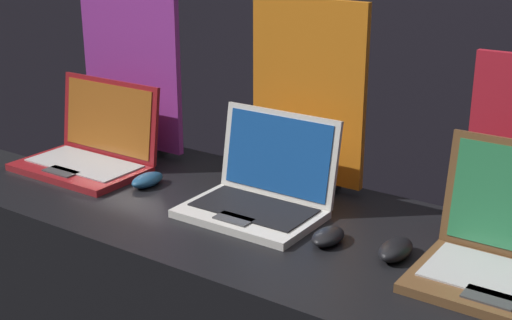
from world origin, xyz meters
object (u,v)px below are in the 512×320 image
Objects in this scene: laptop_front at (92,148)px; mouse_middle at (328,236)px; promo_stand_middle at (307,99)px; mouse_front at (147,180)px; laptop_middle at (261,190)px; laptop_back at (511,252)px; promo_stand_front at (132,79)px; mouse_back at (396,249)px.

mouse_middle is at bearing -4.09° from laptop_front.
mouse_middle is (0.84, -0.06, -0.04)m from laptop_front.
laptop_front is 0.74× the size of promo_stand_middle.
mouse_front is 0.32× the size of laptop_middle.
laptop_front is 0.61m from laptop_middle.
laptop_middle is (0.61, 0.01, -0.00)m from laptop_front.
laptop_front is at bearing -159.22° from promo_stand_middle.
promo_stand_middle is 1.47× the size of laptop_back.
promo_stand_front is 0.61m from promo_stand_middle.
mouse_front is at bearing -145.04° from promo_stand_middle.
laptop_front is 1.23m from laptop_back.
laptop_middle is 0.29m from promo_stand_middle.
laptop_front reaches higher than mouse_front.
laptop_front is at bearing 174.41° from mouse_front.
laptop_middle is (0.61, -0.18, -0.18)m from promo_stand_front.
mouse_front is at bearing -175.02° from laptop_middle.
laptop_back is (1.23, -0.19, -0.17)m from promo_stand_front.
laptop_front reaches higher than mouse_middle.
laptop_front is 0.25m from mouse_front.
mouse_middle is 0.40m from laptop_back.
mouse_middle is at bearing -173.26° from mouse_back.
laptop_front is at bearing -90.00° from promo_stand_front.
mouse_front is at bearing -178.77° from laptop_back.
promo_stand_middle is (0.36, 0.25, 0.23)m from mouse_front.
laptop_front is 1.09× the size of laptop_back.
promo_stand_front is at bearing 171.31° from laptop_back.
promo_stand_middle reaches higher than laptop_front.
mouse_back is (0.75, -0.02, 0.00)m from mouse_front.
promo_stand_front is 1.45× the size of laptop_middle.
mouse_front is at bearing -40.79° from promo_stand_front.
laptop_front is at bearing 177.64° from mouse_back.
laptop_middle reaches higher than mouse_back.
laptop_front is at bearing 179.88° from laptop_back.
promo_stand_middle is (0.61, 0.04, 0.01)m from promo_stand_front.
mouse_middle is at bearing -171.73° from laptop_back.
laptop_front is 3.51× the size of mouse_front.
laptop_middle is (0.36, 0.03, 0.04)m from mouse_front.
laptop_middle is 0.97× the size of laptop_back.
mouse_middle is 0.20× the size of promo_stand_middle.
laptop_middle is at bearing 163.70° from mouse_middle.
laptop_front is at bearing 175.91° from mouse_middle.
mouse_middle is at bearing -16.30° from laptop_middle.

